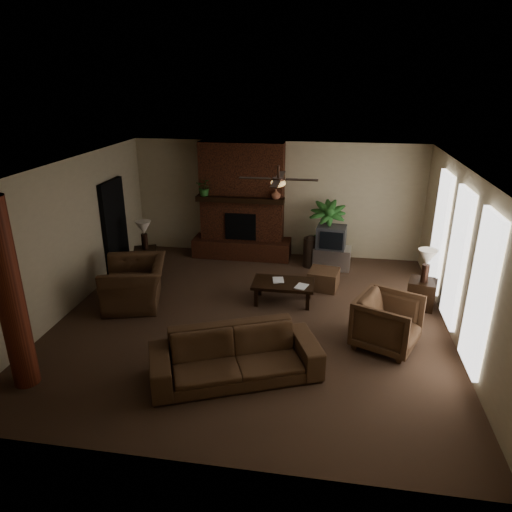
% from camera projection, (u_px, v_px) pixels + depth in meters
% --- Properties ---
extents(room_shell, '(7.00, 7.00, 7.00)m').
position_uv_depth(room_shell, '(252.00, 248.00, 8.07)').
color(room_shell, '#4C3526').
rests_on(room_shell, ground).
extents(fireplace, '(2.40, 0.70, 2.80)m').
position_uv_depth(fireplace, '(242.00, 211.00, 11.25)').
color(fireplace, '#562816').
rests_on(fireplace, ground).
extents(windows, '(0.08, 3.65, 2.35)m').
position_uv_depth(windows, '(457.00, 258.00, 7.76)').
color(windows, white).
rests_on(windows, ground).
extents(log_column, '(0.36, 0.36, 2.80)m').
position_uv_depth(log_column, '(10.00, 296.00, 6.30)').
color(log_column, maroon).
rests_on(log_column, ground).
extents(doorway, '(0.10, 1.00, 2.10)m').
position_uv_depth(doorway, '(115.00, 227.00, 10.37)').
color(doorway, black).
rests_on(doorway, ground).
extents(ceiling_fan, '(1.35, 1.35, 0.37)m').
position_uv_depth(ceiling_fan, '(278.00, 181.00, 7.88)').
color(ceiling_fan, black).
rests_on(ceiling_fan, ceiling).
extents(sofa, '(2.56, 1.61, 0.97)m').
position_uv_depth(sofa, '(235.00, 348.00, 6.76)').
color(sofa, '#4E3521').
rests_on(sofa, ground).
extents(armchair_left, '(1.20, 1.51, 1.16)m').
position_uv_depth(armchair_left, '(134.00, 276.00, 8.97)').
color(armchair_left, '#4E3521').
rests_on(armchair_left, ground).
extents(armchair_right, '(1.20, 1.23, 0.98)m').
position_uv_depth(armchair_right, '(388.00, 320.00, 7.54)').
color(armchair_right, '#4E3521').
rests_on(armchair_right, ground).
extents(coffee_table, '(1.20, 0.70, 0.43)m').
position_uv_depth(coffee_table, '(283.00, 285.00, 9.09)').
color(coffee_table, black).
rests_on(coffee_table, ground).
extents(ottoman, '(0.69, 0.69, 0.40)m').
position_uv_depth(ottoman, '(323.00, 279.00, 9.78)').
color(ottoman, '#4E3521').
rests_on(ottoman, ground).
extents(tv_stand, '(0.89, 0.57, 0.50)m').
position_uv_depth(tv_stand, '(332.00, 257.00, 10.82)').
color(tv_stand, silver).
rests_on(tv_stand, ground).
extents(tv, '(0.70, 0.60, 0.52)m').
position_uv_depth(tv, '(331.00, 237.00, 10.61)').
color(tv, '#343437').
rests_on(tv, tv_stand).
extents(floor_vase, '(0.34, 0.34, 0.77)m').
position_uv_depth(floor_vase, '(311.00, 249.00, 10.82)').
color(floor_vase, black).
rests_on(floor_vase, ground).
extents(floor_plant, '(0.86, 1.53, 0.85)m').
position_uv_depth(floor_plant, '(325.00, 247.00, 10.94)').
color(floor_plant, '#2B5E25').
rests_on(floor_plant, ground).
extents(side_table_left, '(0.64, 0.64, 0.55)m').
position_uv_depth(side_table_left, '(146.00, 260.00, 10.60)').
color(side_table_left, black).
rests_on(side_table_left, ground).
extents(lamp_left, '(0.37, 0.37, 0.65)m').
position_uv_depth(lamp_left, '(144.00, 230.00, 10.34)').
color(lamp_left, black).
rests_on(lamp_left, side_table_left).
extents(side_table_right, '(0.61, 0.61, 0.55)m').
position_uv_depth(side_table_right, '(422.00, 294.00, 8.95)').
color(side_table_right, black).
rests_on(side_table_right, ground).
extents(lamp_right, '(0.38, 0.38, 0.65)m').
position_uv_depth(lamp_right, '(427.00, 260.00, 8.64)').
color(lamp_right, black).
rests_on(lamp_right, side_table_right).
extents(mantel_plant, '(0.43, 0.47, 0.33)m').
position_uv_depth(mantel_plant, '(205.00, 189.00, 10.91)').
color(mantel_plant, '#2B5E25').
rests_on(mantel_plant, fireplace).
extents(mantel_vase, '(0.23, 0.24, 0.22)m').
position_uv_depth(mantel_vase, '(276.00, 194.00, 10.64)').
color(mantel_vase, '#98573C').
rests_on(mantel_vase, fireplace).
extents(book_a, '(0.22, 0.07, 0.29)m').
position_uv_depth(book_a, '(273.00, 274.00, 9.08)').
color(book_a, '#999999').
rests_on(book_a, coffee_table).
extents(book_b, '(0.21, 0.08, 0.29)m').
position_uv_depth(book_b, '(296.00, 279.00, 8.85)').
color(book_b, '#999999').
rests_on(book_b, coffee_table).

